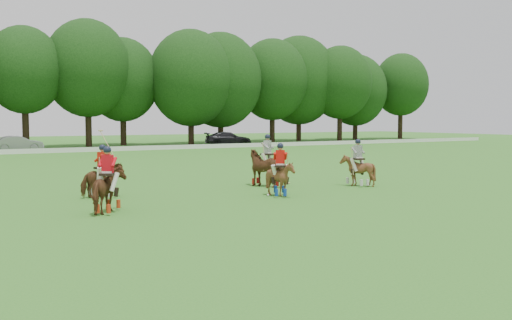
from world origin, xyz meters
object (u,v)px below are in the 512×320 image
polo_red_a (108,189)px  polo_stripe_a (267,167)px  car_mid (18,144)px  polo_ball (268,195)px  car_right (228,139)px  polo_stripe_b (358,170)px  polo_red_c (280,178)px  polo_red_b (103,179)px

polo_red_a → polo_stripe_a: bearing=22.8°
car_mid → polo_ball: (3.73, -39.41, -0.70)m
car_right → polo_stripe_b: size_ratio=2.49×
polo_ball → polo_red_a: bearing=-174.1°
car_mid → polo_red_c: 39.88m
polo_red_a → polo_stripe_a: 9.24m
polo_stripe_a → polo_stripe_b: polo_stripe_a is taller
polo_stripe_b → polo_ball: size_ratio=24.34×
car_right → polo_stripe_b: polo_stripe_b is taller
polo_stripe_a → polo_ball: polo_stripe_a is taller
polo_ball → polo_red_c: bearing=-31.0°
polo_red_c → car_mid: bearing=96.0°
car_right → polo_ball: 43.85m
car_right → polo_stripe_b: (-13.80, -38.60, -0.02)m
polo_red_a → polo_red_c: 7.17m
car_mid → car_right: bearing=-94.5°
polo_red_a → polo_ball: size_ratio=24.63×
polo_stripe_b → car_right: bearing=70.3°
polo_ball → car_mid: bearing=95.4°
polo_stripe_b → polo_ball: (-5.43, -0.81, -0.73)m
polo_stripe_b → polo_ball: bearing=-171.5°
polo_stripe_b → polo_stripe_a: bearing=150.3°
polo_ball → polo_stripe_a: bearing=58.4°
polo_red_b → polo_stripe_b: 11.50m
polo_red_a → polo_stripe_b: bearing=7.1°
polo_stripe_b → car_mid: bearing=103.3°
polo_red_c → polo_stripe_a: size_ratio=0.89×
car_mid → polo_ball: car_mid is taller
car_right → polo_stripe_b: bearing=176.9°
car_mid → car_right: 22.96m
polo_ball → polo_red_b: bearing=152.9°
polo_ball → car_right: bearing=64.0°
polo_red_c → polo_ball: bearing=149.0°
polo_red_c → polo_stripe_b: polo_stripe_b is taller
car_right → polo_red_c: 43.89m
polo_stripe_a → polo_stripe_b: bearing=-29.7°
polo_stripe_a → car_right: bearing=64.5°
polo_red_b → polo_red_a: bearing=-103.4°
polo_red_c → polo_ball: 0.87m
car_mid → polo_red_b: polo_red_b is taller
polo_red_a → polo_red_c: (7.16, 0.44, -0.03)m
car_mid → polo_red_a: size_ratio=2.04×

